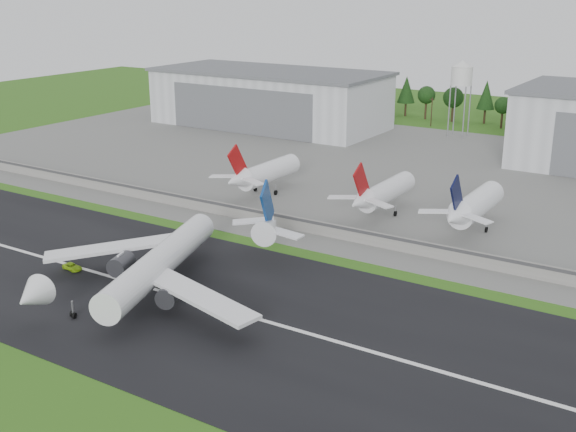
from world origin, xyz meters
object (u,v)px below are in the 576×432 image
Objects in this scene: main_airliner at (159,269)px; parked_jet_red_b at (381,193)px; parked_jet_red_a at (262,173)px; ground_vehicle at (72,267)px; parked_jet_navy at (472,206)px.

parked_jet_red_b is (15.01, 66.96, 1.17)m from main_airliner.
main_airliner is 1.85× the size of parked_jet_red_b.
ground_vehicle is at bearing -91.19° from parked_jet_red_a.
parked_jet_red_a reaches higher than parked_jet_red_b.
parked_jet_navy reaches higher than parked_jet_red_a.
main_airliner is 23.49m from ground_vehicle.
parked_jet_navy is (38.71, 67.00, 1.49)m from main_airliner.
ground_vehicle is (-23.09, -1.15, -4.13)m from main_airliner.
parked_jet_red_b is at bearing -179.89° from parked_jet_navy.
parked_jet_navy is (60.38, 0.02, 0.16)m from parked_jet_red_a.
ground_vehicle is at bearing -15.26° from main_airliner.
main_airliner is 68.63m from parked_jet_red_b.
parked_jet_red_b is at bearing -21.96° from ground_vehicle.
parked_jet_red_a reaches higher than ground_vehicle.
ground_vehicle is 0.15× the size of parked_jet_red_b.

